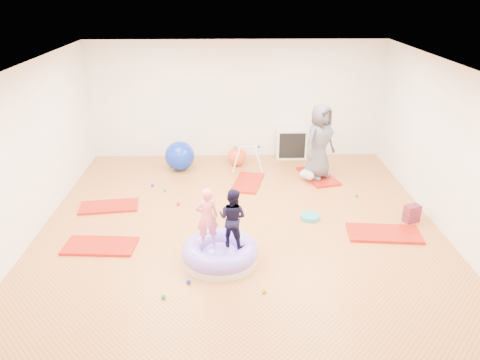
{
  "coord_description": "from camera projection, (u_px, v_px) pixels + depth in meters",
  "views": [
    {
      "loc": [
        -0.17,
        -7.0,
        4.02
      ],
      "look_at": [
        0.0,
        0.3,
        0.9
      ],
      "focal_mm": 35.0,
      "sensor_mm": 36.0,
      "label": 1
    }
  ],
  "objects": [
    {
      "name": "child_navy",
      "position": [
        232.0,
        215.0,
        6.96
      ],
      "size": [
        0.56,
        0.52,
        0.93
      ],
      "primitive_type": "imported",
      "rotation": [
        0.0,
        0.0,
        2.68
      ],
      "color": "black",
      "rests_on": "inflatable_cushion"
    },
    {
      "name": "ball_pit_balls",
      "position": [
        216.0,
        228.0,
        8.17
      ],
      "size": [
        4.27,
        3.88,
        0.07
      ],
      "color": "#1E8D44",
      "rests_on": "ground"
    },
    {
      "name": "balance_disc",
      "position": [
        310.0,
        217.0,
        8.56
      ],
      "size": [
        0.35,
        0.35,
        0.08
      ],
      "primitive_type": "cylinder",
      "color": "teal",
      "rests_on": "ground"
    },
    {
      "name": "exercise_ball_orange",
      "position": [
        237.0,
        156.0,
        10.98
      ],
      "size": [
        0.45,
        0.45,
        0.45
      ],
      "primitive_type": "sphere",
      "color": "#F1562A",
      "rests_on": "ground"
    },
    {
      "name": "inflatable_cushion",
      "position": [
        220.0,
        253.0,
        7.22
      ],
      "size": [
        1.18,
        1.18,
        0.37
      ],
      "rotation": [
        0.0,
        0.0,
        -0.36
      ],
      "color": "silver",
      "rests_on": "ground"
    },
    {
      "name": "room",
      "position": [
        240.0,
        159.0,
        7.47
      ],
      "size": [
        7.01,
        8.01,
        2.81
      ],
      "color": "#C78540",
      "rests_on": "ground"
    },
    {
      "name": "infant_play_gym",
      "position": [
        247.0,
        154.0,
        10.73
      ],
      "size": [
        0.71,
        0.67,
        0.54
      ],
      "rotation": [
        0.0,
        0.0,
        -0.0
      ],
      "color": "white",
      "rests_on": "ground"
    },
    {
      "name": "gym_mat_right",
      "position": [
        384.0,
        233.0,
        8.02
      ],
      "size": [
        1.28,
        0.73,
        0.05
      ],
      "primitive_type": "cube",
      "rotation": [
        0.0,
        0.0,
        -0.1
      ],
      "color": "#A4090A",
      "rests_on": "ground"
    },
    {
      "name": "child_pink",
      "position": [
        207.0,
        214.0,
        6.97
      ],
      "size": [
        0.38,
        0.29,
        0.94
      ],
      "primitive_type": "imported",
      "rotation": [
        0.0,
        0.0,
        3.34
      ],
      "color": "pink",
      "rests_on": "inflatable_cushion"
    },
    {
      "name": "adult_caregiver",
      "position": [
        320.0,
        141.0,
        9.97
      ],
      "size": [
        0.94,
        0.9,
        1.63
      ],
      "primitive_type": "imported",
      "rotation": [
        0.0,
        0.0,
        0.67
      ],
      "color": "#4A4D56",
      "rests_on": "gym_mat_rear_right"
    },
    {
      "name": "infant",
      "position": [
        309.0,
        174.0,
        10.1
      ],
      "size": [
        0.39,
        0.39,
        0.23
      ],
      "color": "#A6C6E6",
      "rests_on": "gym_mat_rear_right"
    },
    {
      "name": "backpack",
      "position": [
        412.0,
        214.0,
        8.41
      ],
      "size": [
        0.32,
        0.26,
        0.32
      ],
      "primitive_type": "cube",
      "rotation": [
        0.0,
        0.0,
        0.38
      ],
      "color": "#B12143",
      "rests_on": "ground"
    },
    {
      "name": "gym_mat_rear_right",
      "position": [
        318.0,
        176.0,
        10.37
      ],
      "size": [
        0.86,
        1.27,
        0.05
      ],
      "primitive_type": "cube",
      "rotation": [
        0.0,
        0.0,
        1.84
      ],
      "color": "#A4090A",
      "rests_on": "ground"
    },
    {
      "name": "cube_shelf",
      "position": [
        291.0,
        144.0,
        11.39
      ],
      "size": [
        0.73,
        0.36,
        0.73
      ],
      "color": "white",
      "rests_on": "ground"
    },
    {
      "name": "yellow_toy",
      "position": [
        221.0,
        252.0,
        7.49
      ],
      "size": [
        0.19,
        0.19,
        0.03
      ],
      "primitive_type": "cylinder",
      "color": "#E6A403",
      "rests_on": "ground"
    },
    {
      "name": "exercise_ball_blue",
      "position": [
        180.0,
        156.0,
        10.66
      ],
      "size": [
        0.68,
        0.68,
        0.68
      ],
      "primitive_type": "sphere",
      "color": "#0E2DB8",
      "rests_on": "ground"
    },
    {
      "name": "gym_mat_center_back",
      "position": [
        248.0,
        183.0,
        10.05
      ],
      "size": [
        0.78,
        1.18,
        0.04
      ],
      "primitive_type": "cube",
      "rotation": [
        0.0,
        0.0,
        1.33
      ],
      "color": "#A4090A",
      "rests_on": "ground"
    },
    {
      "name": "gym_mat_mid_left",
      "position": [
        109.0,
        206.0,
        8.99
      ],
      "size": [
        1.15,
        0.68,
        0.05
      ],
      "primitive_type": "cube",
      "rotation": [
        0.0,
        0.0,
        0.13
      ],
      "color": "#A4090A",
      "rests_on": "ground"
    },
    {
      "name": "gym_mat_front_left",
      "position": [
        100.0,
        246.0,
        7.64
      ],
      "size": [
        1.19,
        0.66,
        0.05
      ],
      "primitive_type": "cube",
      "rotation": [
        0.0,
        0.0,
        -0.07
      ],
      "color": "#A4090A",
      "rests_on": "ground"
    }
  ]
}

